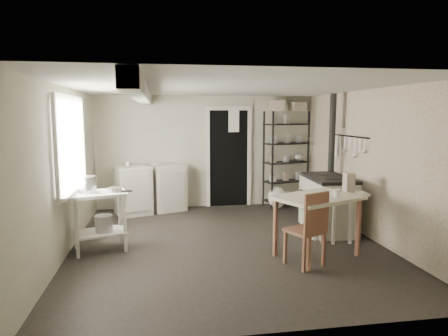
{
  "coord_description": "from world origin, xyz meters",
  "views": [
    {
      "loc": [
        -0.97,
        -5.68,
        1.92
      ],
      "look_at": [
        0.0,
        0.3,
        1.1
      ],
      "focal_mm": 32.0,
      "sensor_mm": 36.0,
      "label": 1
    }
  ],
  "objects": [
    {
      "name": "floor",
      "position": [
        0.0,
        0.0,
        0.0
      ],
      "size": [
        5.0,
        5.0,
        0.0
      ],
      "primitive_type": "plane",
      "color": "black",
      "rests_on": "ground"
    },
    {
      "name": "ceiling",
      "position": [
        0.0,
        0.0,
        2.3
      ],
      "size": [
        5.0,
        5.0,
        0.0
      ],
      "primitive_type": "plane",
      "rotation": [
        3.14,
        0.0,
        0.0
      ],
      "color": "beige",
      "rests_on": "wall_back"
    },
    {
      "name": "wall_back",
      "position": [
        0.0,
        2.5,
        1.15
      ],
      "size": [
        4.5,
        0.02,
        2.3
      ],
      "primitive_type": "cube",
      "color": "#B8B59D",
      "rests_on": "ground"
    },
    {
      "name": "wall_front",
      "position": [
        0.0,
        -2.5,
        1.15
      ],
      "size": [
        4.5,
        0.02,
        2.3
      ],
      "primitive_type": "cube",
      "color": "#B8B59D",
      "rests_on": "ground"
    },
    {
      "name": "wall_left",
      "position": [
        -2.25,
        0.0,
        1.15
      ],
      "size": [
        0.02,
        5.0,
        2.3
      ],
      "primitive_type": "cube",
      "color": "#B8B59D",
      "rests_on": "ground"
    },
    {
      "name": "wall_right",
      "position": [
        2.25,
        0.0,
        1.15
      ],
      "size": [
        0.02,
        5.0,
        2.3
      ],
      "primitive_type": "cube",
      "color": "#B8B59D",
      "rests_on": "ground"
    },
    {
      "name": "window",
      "position": [
        -2.22,
        0.2,
        1.5
      ],
      "size": [
        0.12,
        1.76,
        1.28
      ],
      "primitive_type": null,
      "color": "silver",
      "rests_on": "wall_left"
    },
    {
      "name": "doorway",
      "position": [
        0.45,
        2.47,
        1.0
      ],
      "size": [
        0.96,
        0.1,
        2.08
      ],
      "primitive_type": null,
      "color": "silver",
      "rests_on": "ground"
    },
    {
      "name": "ceiling_beam",
      "position": [
        -1.2,
        0.0,
        2.2
      ],
      "size": [
        0.18,
        5.0,
        0.18
      ],
      "primitive_type": null,
      "color": "silver",
      "rests_on": "ceiling"
    },
    {
      "name": "wallpaper_panel",
      "position": [
        2.24,
        0.0,
        1.15
      ],
      "size": [
        0.01,
        5.0,
        2.3
      ],
      "primitive_type": null,
      "color": "#BEB19A",
      "rests_on": "wall_right"
    },
    {
      "name": "utensil_rail",
      "position": [
        2.19,
        0.6,
        1.55
      ],
      "size": [
        0.06,
        1.2,
        0.44
      ],
      "primitive_type": null,
      "color": "silver",
      "rests_on": "wall_right"
    },
    {
      "name": "prep_table",
      "position": [
        -1.82,
        -0.01,
        0.4
      ],
      "size": [
        0.84,
        0.69,
        0.84
      ],
      "primitive_type": null,
      "rotation": [
        0.0,
        0.0,
        0.25
      ],
      "color": "silver",
      "rests_on": "ground"
    },
    {
      "name": "stockpot",
      "position": [
        -1.97,
        -0.01,
        0.94
      ],
      "size": [
        0.26,
        0.26,
        0.26
      ],
      "primitive_type": "cylinder",
      "rotation": [
        0.0,
        0.0,
        0.07
      ],
      "color": "silver",
      "rests_on": "prep_table"
    },
    {
      "name": "saucepan",
      "position": [
        -1.6,
        -0.04,
        0.85
      ],
      "size": [
        0.2,
        0.2,
        0.11
      ],
      "primitive_type": "cylinder",
      "rotation": [
        0.0,
        0.0,
        0.05
      ],
      "color": "silver",
      "rests_on": "prep_table"
    },
    {
      "name": "bucket",
      "position": [
        -1.76,
        -0.05,
        0.39
      ],
      "size": [
        0.25,
        0.25,
        0.26
      ],
      "primitive_type": "cylinder",
      "rotation": [
        0.0,
        0.0,
        -0.02
      ],
      "color": "silver",
      "rests_on": "prep_table"
    },
    {
      "name": "base_cabinets",
      "position": [
        -1.16,
        2.18,
        0.46
      ],
      "size": [
        1.53,
        1.04,
        0.93
      ],
      "primitive_type": null,
      "rotation": [
        0.0,
        0.0,
        0.34
      ],
      "color": "beige",
      "rests_on": "ground"
    },
    {
      "name": "mixing_bowl",
      "position": [
        -1.07,
        2.15,
        0.96
      ],
      "size": [
        0.35,
        0.35,
        0.07
      ],
      "primitive_type": "imported",
      "rotation": [
        0.0,
        0.0,
        -0.18
      ],
      "color": "silver",
      "rests_on": "base_cabinets"
    },
    {
      "name": "counter_cup",
      "position": [
        -1.57,
        2.09,
        0.96
      ],
      "size": [
        0.15,
        0.15,
        0.09
      ],
      "primitive_type": "imported",
      "rotation": [
        0.0,
        0.0,
        0.42
      ],
      "color": "silver",
      "rests_on": "base_cabinets"
    },
    {
      "name": "shelf_rack",
      "position": [
        1.64,
        2.31,
        0.95
      ],
      "size": [
        1.01,
        0.63,
        1.98
      ],
      "primitive_type": null,
      "rotation": [
        0.0,
        0.0,
        0.31
      ],
      "color": "black",
      "rests_on": "ground"
    },
    {
      "name": "shelf_jar",
      "position": [
        1.4,
        2.26,
        1.36
      ],
      "size": [
        0.1,
        0.1,
        0.18
      ],
      "primitive_type": "imported",
      "rotation": [
        0.0,
        0.0,
        0.29
      ],
      "color": "silver",
      "rests_on": "shelf_rack"
    },
    {
      "name": "storage_box_a",
      "position": [
        1.42,
        2.3,
        2.01
      ],
      "size": [
        0.38,
        0.35,
        0.22
      ],
      "primitive_type": "cube",
      "rotation": [
        0.0,
        0.0,
        -0.2
      ],
      "color": "#C4B29E",
      "rests_on": "shelf_rack"
    },
    {
      "name": "storage_box_b",
      "position": [
        1.86,
        2.28,
        1.99
      ],
      "size": [
        0.32,
        0.3,
        0.18
      ],
      "primitive_type": "cube",
      "rotation": [
        0.0,
        0.0,
        0.18
      ],
      "color": "#C4B29E",
      "rests_on": "shelf_rack"
    },
    {
      "name": "stove",
      "position": [
        1.75,
        0.41,
        0.44
      ],
      "size": [
        0.69,
        1.18,
        0.9
      ],
      "primitive_type": null,
      "rotation": [
        0.0,
        0.0,
        -0.05
      ],
      "color": "beige",
      "rests_on": "ground"
    },
    {
      "name": "stovepipe",
      "position": [
        2.01,
        0.91,
        1.59
      ],
      "size": [
        0.14,
        0.14,
        1.43
      ],
      "primitive_type": null,
      "rotation": [
        0.0,
        0.0,
        -0.34
      ],
      "color": "black",
      "rests_on": "stove"
    },
    {
      "name": "side_ledge",
      "position": [
        1.78,
        -0.3,
        0.43
      ],
      "size": [
        0.52,
        0.3,
        0.77
      ],
      "primitive_type": null,
      "rotation": [
        0.0,
        0.0,
        -0.06
      ],
      "color": "silver",
      "rests_on": "ground"
    },
    {
      "name": "oats_box",
      "position": [
        1.74,
        -0.32,
        1.01
      ],
      "size": [
        0.14,
        0.21,
        0.3
      ],
      "primitive_type": "cube",
      "rotation": [
        0.0,
        0.0,
        -0.13
      ],
      "color": "#C4B29E",
      "rests_on": "side_ledge"
    },
    {
      "name": "work_table",
      "position": [
        1.11,
        -0.72,
        0.38
      ],
      "size": [
        1.32,
        1.16,
        0.83
      ],
      "primitive_type": null,
      "rotation": [
        0.0,
        0.0,
        0.43
      ],
      "color": "beige",
      "rests_on": "ground"
    },
    {
      "name": "table_cup",
      "position": [
        1.32,
        -0.82,
        0.81
      ],
      "size": [
        0.13,
        0.13,
        0.1
      ],
      "primitive_type": "imported",
      "rotation": [
        0.0,
        0.0,
        -0.21
      ],
      "color": "silver",
      "rests_on": "work_table"
    },
    {
      "name": "chair",
      "position": [
        0.83,
        -1.01,
        0.48
      ],
      "size": [
        0.54,
        0.55,
        0.97
      ],
      "primitive_type": null,
      "rotation": [
        0.0,
        0.0,
        0.42
      ],
      "color": "brown",
      "rests_on": "ground"
    },
    {
      "name": "flour_sack",
      "position": [
        1.39,
        2.06,
        0.24
      ],
      "size": [
        0.39,
        0.34,
        0.45
      ],
      "primitive_type": "ellipsoid",
      "rotation": [
        0.0,
        0.0,
        0.05
      ],
      "color": "white",
      "rests_on": "ground"
    },
    {
      "name": "floor_crock",
      "position": [
        1.37,
        -0.01,
        0.08
      ],
      "size": [
        0.12,
        0.12,
        0.15
      ],
      "primitive_type": "cylinder",
      "rotation": [
        0.0,
        0.0,
        -0.02
      ],
      "color": "silver",
      "rests_on": "ground"
    }
  ]
}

